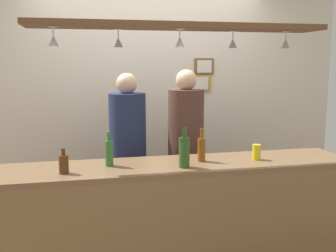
{
  "coord_description": "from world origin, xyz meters",
  "views": [
    {
      "loc": [
        -0.71,
        -3.18,
        1.73
      ],
      "look_at": [
        0.0,
        0.1,
        1.18
      ],
      "focal_mm": 41.91,
      "sensor_mm": 36.0,
      "label": 1
    }
  ],
  "objects_px": {
    "bottle_beer_green_import": "(109,152)",
    "bottle_beer_brown_stubby": "(64,164)",
    "person_right_brown_shirt": "(186,139)",
    "person_middle_navy_shirt": "(128,144)",
    "bottle_beer_amber_tall": "(201,149)",
    "drink_can": "(256,152)",
    "bottle_champagne_green": "(184,152)",
    "picture_frame_upper_small": "(204,66)",
    "picture_frame_lower_pair": "(198,83)"
  },
  "relations": [
    {
      "from": "bottle_beer_brown_stubby",
      "to": "picture_frame_lower_pair",
      "type": "xyz_separation_m",
      "value": [
        1.41,
        1.5,
        0.46
      ]
    },
    {
      "from": "bottle_beer_brown_stubby",
      "to": "bottle_beer_green_import",
      "type": "bearing_deg",
      "value": 22.85
    },
    {
      "from": "person_middle_navy_shirt",
      "to": "bottle_beer_brown_stubby",
      "type": "distance_m",
      "value": 0.99
    },
    {
      "from": "person_right_brown_shirt",
      "to": "bottle_champagne_green",
      "type": "xyz_separation_m",
      "value": [
        -0.24,
        -0.85,
        0.08
      ]
    },
    {
      "from": "bottle_beer_green_import",
      "to": "bottle_beer_amber_tall",
      "type": "relative_size",
      "value": 1.0
    },
    {
      "from": "person_right_brown_shirt",
      "to": "bottle_champagne_green",
      "type": "bearing_deg",
      "value": -105.57
    },
    {
      "from": "person_middle_navy_shirt",
      "to": "bottle_beer_amber_tall",
      "type": "height_order",
      "value": "person_middle_navy_shirt"
    },
    {
      "from": "bottle_beer_amber_tall",
      "to": "bottle_champagne_green",
      "type": "bearing_deg",
      "value": -140.68
    },
    {
      "from": "person_middle_navy_shirt",
      "to": "bottle_beer_amber_tall",
      "type": "xyz_separation_m",
      "value": [
        0.5,
        -0.7,
        0.08
      ]
    },
    {
      "from": "bottle_champagne_green",
      "to": "bottle_beer_brown_stubby",
      "type": "xyz_separation_m",
      "value": [
        -0.86,
        0.02,
        -0.05
      ]
    },
    {
      "from": "person_middle_navy_shirt",
      "to": "drink_can",
      "type": "bearing_deg",
      "value": -38.33
    },
    {
      "from": "bottle_champagne_green",
      "to": "bottle_beer_amber_tall",
      "type": "xyz_separation_m",
      "value": [
        0.18,
        0.14,
        -0.02
      ]
    },
    {
      "from": "bottle_beer_green_import",
      "to": "person_middle_navy_shirt",
      "type": "bearing_deg",
      "value": 72.69
    },
    {
      "from": "bottle_beer_amber_tall",
      "to": "person_middle_navy_shirt",
      "type": "bearing_deg",
      "value": 125.31
    },
    {
      "from": "bottle_beer_brown_stubby",
      "to": "picture_frame_upper_small",
      "type": "distance_m",
      "value": 2.2
    },
    {
      "from": "bottle_champagne_green",
      "to": "picture_frame_upper_small",
      "type": "xyz_separation_m",
      "value": [
        0.62,
        1.52,
        0.6
      ]
    },
    {
      "from": "picture_frame_upper_small",
      "to": "picture_frame_lower_pair",
      "type": "relative_size",
      "value": 0.73
    },
    {
      "from": "person_right_brown_shirt",
      "to": "bottle_beer_amber_tall",
      "type": "bearing_deg",
      "value": -94.87
    },
    {
      "from": "person_middle_navy_shirt",
      "to": "picture_frame_lower_pair",
      "type": "bearing_deg",
      "value": 37.73
    },
    {
      "from": "bottle_beer_amber_tall",
      "to": "picture_frame_upper_small",
      "type": "xyz_separation_m",
      "value": [
        0.44,
        1.38,
        0.62
      ]
    },
    {
      "from": "bottle_beer_amber_tall",
      "to": "bottle_beer_brown_stubby",
      "type": "bearing_deg",
      "value": -173.2
    },
    {
      "from": "bottle_beer_green_import",
      "to": "picture_frame_lower_pair",
      "type": "relative_size",
      "value": 0.87
    },
    {
      "from": "bottle_beer_brown_stubby",
      "to": "drink_can",
      "type": "distance_m",
      "value": 1.48
    },
    {
      "from": "bottle_beer_green_import",
      "to": "bottle_beer_amber_tall",
      "type": "distance_m",
      "value": 0.71
    },
    {
      "from": "bottle_champagne_green",
      "to": "person_right_brown_shirt",
      "type": "bearing_deg",
      "value": 74.43
    },
    {
      "from": "picture_frame_lower_pair",
      "to": "bottle_beer_amber_tall",
      "type": "bearing_deg",
      "value": -105.26
    },
    {
      "from": "person_right_brown_shirt",
      "to": "bottle_beer_amber_tall",
      "type": "distance_m",
      "value": 0.71
    },
    {
      "from": "bottle_beer_amber_tall",
      "to": "drink_can",
      "type": "distance_m",
      "value": 0.45
    },
    {
      "from": "person_right_brown_shirt",
      "to": "drink_can",
      "type": "xyz_separation_m",
      "value": [
        0.38,
        -0.74,
        0.02
      ]
    },
    {
      "from": "person_right_brown_shirt",
      "to": "bottle_beer_brown_stubby",
      "type": "relative_size",
      "value": 9.25
    },
    {
      "from": "drink_can",
      "to": "picture_frame_lower_pair",
      "type": "distance_m",
      "value": 1.5
    },
    {
      "from": "bottle_champagne_green",
      "to": "picture_frame_lower_pair",
      "type": "xyz_separation_m",
      "value": [
        0.55,
        1.52,
        0.41
      ]
    },
    {
      "from": "bottle_beer_brown_stubby",
      "to": "drink_can",
      "type": "xyz_separation_m",
      "value": [
        1.48,
        0.08,
        -0.01
      ]
    },
    {
      "from": "bottle_beer_green_import",
      "to": "bottle_beer_brown_stubby",
      "type": "relative_size",
      "value": 1.44
    },
    {
      "from": "picture_frame_lower_pair",
      "to": "picture_frame_upper_small",
      "type": "bearing_deg",
      "value": 0.0
    },
    {
      "from": "bottle_beer_green_import",
      "to": "bottle_beer_brown_stubby",
      "type": "distance_m",
      "value": 0.35
    },
    {
      "from": "bottle_beer_green_import",
      "to": "picture_frame_upper_small",
      "type": "xyz_separation_m",
      "value": [
        1.16,
        1.36,
        0.61
      ]
    },
    {
      "from": "bottle_beer_brown_stubby",
      "to": "person_right_brown_shirt",
      "type": "bearing_deg",
      "value": 37.0
    },
    {
      "from": "person_right_brown_shirt",
      "to": "bottle_beer_brown_stubby",
      "type": "height_order",
      "value": "person_right_brown_shirt"
    },
    {
      "from": "bottle_beer_green_import",
      "to": "bottle_beer_brown_stubby",
      "type": "xyz_separation_m",
      "value": [
        -0.32,
        -0.14,
        -0.03
      ]
    },
    {
      "from": "person_right_brown_shirt",
      "to": "picture_frame_upper_small",
      "type": "xyz_separation_m",
      "value": [
        0.38,
        0.67,
        0.68
      ]
    },
    {
      "from": "bottle_champagne_green",
      "to": "bottle_beer_green_import",
      "type": "xyz_separation_m",
      "value": [
        -0.54,
        0.16,
        -0.01
      ]
    },
    {
      "from": "person_middle_navy_shirt",
      "to": "bottle_beer_brown_stubby",
      "type": "xyz_separation_m",
      "value": [
        -0.54,
        -0.82,
        0.05
      ]
    },
    {
      "from": "drink_can",
      "to": "person_middle_navy_shirt",
      "type": "bearing_deg",
      "value": 141.67
    },
    {
      "from": "bottle_champagne_green",
      "to": "bottle_beer_amber_tall",
      "type": "distance_m",
      "value": 0.23
    },
    {
      "from": "bottle_beer_brown_stubby",
      "to": "drink_can",
      "type": "relative_size",
      "value": 1.48
    },
    {
      "from": "person_middle_navy_shirt",
      "to": "drink_can",
      "type": "xyz_separation_m",
      "value": [
        0.94,
        -0.74,
        0.04
      ]
    },
    {
      "from": "bottle_champagne_green",
      "to": "drink_can",
      "type": "relative_size",
      "value": 2.46
    },
    {
      "from": "bottle_beer_green_import",
      "to": "drink_can",
      "type": "relative_size",
      "value": 2.13
    },
    {
      "from": "person_middle_navy_shirt",
      "to": "bottle_beer_brown_stubby",
      "type": "height_order",
      "value": "person_middle_navy_shirt"
    }
  ]
}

